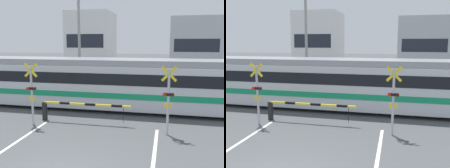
{
  "view_description": "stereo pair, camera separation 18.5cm",
  "coord_description": "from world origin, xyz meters",
  "views": [
    {
      "loc": [
        3.12,
        -6.13,
        4.08
      ],
      "look_at": [
        0.0,
        8.16,
        1.6
      ],
      "focal_mm": 40.0,
      "sensor_mm": 36.0,
      "label": 1
    },
    {
      "loc": [
        3.3,
        -6.09,
        4.08
      ],
      "look_at": [
        0.0,
        8.16,
        1.6
      ],
      "focal_mm": 40.0,
      "sensor_mm": 36.0,
      "label": 2
    }
  ],
  "objects": [
    {
      "name": "crossing_signal_left",
      "position": [
        -3.26,
        4.69,
        1.69
      ],
      "size": [
        0.68,
        0.15,
        3.07
      ],
      "color": "#B2B2B7",
      "rests_on": "ground_plane"
    },
    {
      "name": "building_left_of_street",
      "position": [
        -6.01,
        23.89,
        3.8
      ],
      "size": [
        5.2,
        5.49,
        7.6
      ],
      "color": "white",
      "rests_on": "ground_plane"
    },
    {
      "name": "crossing_barrier_near",
      "position": [
        -1.66,
        5.54,
        0.76
      ],
      "size": [
        4.66,
        0.2,
        1.02
      ],
      "color": "black",
      "rests_on": "ground_plane"
    },
    {
      "name": "utility_pole_streetside",
      "position": [
        -4.01,
        13.77,
        4.33
      ],
      "size": [
        0.22,
        0.22,
        8.67
      ],
      "color": "gray",
      "rests_on": "ground_plane"
    },
    {
      "name": "crossing_barrier_far",
      "position": [
        1.66,
        11.27,
        0.76
      ],
      "size": [
        4.66,
        0.2,
        1.02
      ],
      "color": "black",
      "rests_on": "ground_plane"
    },
    {
      "name": "pedestrian",
      "position": [
        -0.51,
        14.66,
        0.97
      ],
      "size": [
        0.38,
        0.22,
        1.69
      ],
      "color": "#33384C",
      "rests_on": "ground_plane"
    },
    {
      "name": "crossing_signal_right",
      "position": [
        3.26,
        4.69,
        1.69
      ],
      "size": [
        0.68,
        0.15,
        3.07
      ],
      "color": "#B2B2B7",
      "rests_on": "ground_plane"
    },
    {
      "name": "rail_track_near",
      "position": [
        0.0,
        7.93,
        0.04
      ],
      "size": [
        50.0,
        0.1,
        0.08
      ],
      "color": "#5B564C",
      "rests_on": "ground_plane"
    },
    {
      "name": "commuter_train",
      "position": [
        -2.44,
        8.65,
        1.64
      ],
      "size": [
        19.24,
        3.02,
        3.06
      ],
      "color": "silver",
      "rests_on": "ground_plane"
    },
    {
      "name": "rail_track_far",
      "position": [
        0.0,
        9.37,
        0.04
      ],
      "size": [
        50.0,
        0.1,
        0.08
      ],
      "color": "#5B564C",
      "rests_on": "ground_plane"
    },
    {
      "name": "building_right_of_street",
      "position": [
        6.1,
        23.89,
        3.38
      ],
      "size": [
        5.38,
        5.49,
        6.75
      ],
      "color": "#B2B7BC",
      "rests_on": "ground_plane"
    }
  ]
}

